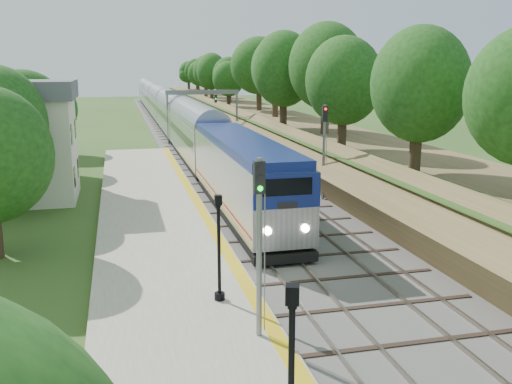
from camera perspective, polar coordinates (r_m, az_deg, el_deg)
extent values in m
cube|color=#4C4944|center=(71.54, -6.27, 5.35)|extent=(9.50, 170.00, 0.12)
cube|color=gray|center=(71.23, -8.45, 5.37)|extent=(0.08, 170.00, 0.16)
cube|color=gray|center=(71.37, -7.30, 5.42)|extent=(0.08, 170.00, 0.16)
cube|color=gray|center=(71.69, -5.25, 5.50)|extent=(0.08, 170.00, 0.16)
cube|color=gray|center=(71.91, -4.11, 5.55)|extent=(0.08, 170.00, 0.16)
cube|color=gray|center=(27.89, -9.19, -6.00)|extent=(6.40, 68.00, 0.38)
cube|color=gold|center=(28.16, -3.39, -5.25)|extent=(0.55, 68.00, 0.01)
cube|color=brown|center=(73.18, 1.15, 6.72)|extent=(9.00, 170.00, 3.00)
cube|color=brown|center=(72.31, -1.86, 6.49)|extent=(4.47, 170.00, 4.54)
cylinder|color=#332316|center=(72.58, 0.00, 8.91)|extent=(0.60, 0.60, 2.62)
sphere|color=#153D10|center=(72.43, 0.00, 11.72)|extent=(5.70, 5.70, 5.70)
cylinder|color=#332316|center=(121.68, -5.64, 10.35)|extent=(0.60, 0.60, 2.62)
sphere|color=#153D10|center=(121.60, -5.68, 12.02)|extent=(5.70, 5.70, 5.70)
cube|color=beige|center=(41.38, -23.22, 3.80)|extent=(8.00, 6.00, 6.80)
cube|color=#55585D|center=(41.02, -23.70, 9.32)|extent=(8.60, 6.60, 1.20)
cube|color=black|center=(39.38, -17.68, 1.46)|extent=(0.05, 1.10, 1.30)
cube|color=black|center=(42.91, -17.37, 2.36)|extent=(0.05, 1.10, 1.30)
cube|color=black|center=(38.96, -17.95, 5.50)|extent=(0.05, 1.10, 1.30)
cube|color=black|center=(42.53, -17.62, 6.07)|extent=(0.05, 1.10, 1.30)
cylinder|color=slate|center=(65.89, -8.81, 7.32)|extent=(0.24, 0.24, 6.20)
cylinder|color=slate|center=(67.04, -1.92, 7.55)|extent=(0.24, 0.24, 6.20)
cube|color=slate|center=(66.16, -5.39, 9.91)|extent=(8.40, 0.25, 0.50)
cube|color=black|center=(65.73, -7.54, 9.19)|extent=(0.30, 0.20, 0.90)
cube|color=black|center=(66.28, -4.05, 9.29)|extent=(0.30, 0.20, 0.90)
cylinder|color=#332316|center=(37.55, -20.89, -0.20)|extent=(0.60, 0.60, 2.45)
sphere|color=#153D10|center=(37.00, -21.29, 4.83)|extent=(5.32, 5.32, 5.32)
cylinder|color=#332316|center=(53.20, -18.85, 3.52)|extent=(0.60, 0.60, 2.45)
sphere|color=#153D10|center=(52.82, -19.10, 7.08)|extent=(5.32, 5.32, 5.32)
cube|color=black|center=(34.33, -1.37, -1.60)|extent=(2.83, 17.72, 0.62)
cube|color=#B7BAC1|center=(33.89, -1.38, 1.77)|extent=(3.08, 18.46, 3.49)
cube|color=navy|center=(33.57, -1.40, 5.07)|extent=(2.95, 17.72, 0.45)
cube|color=navy|center=(24.90, 3.13, 0.07)|extent=(3.05, 0.10, 1.54)
cube|color=black|center=(24.82, 3.16, 0.51)|extent=(2.26, 0.06, 0.77)
cube|color=maroon|center=(34.13, -1.37, -0.18)|extent=(3.10, 18.09, 0.10)
cube|color=#B7BAC1|center=(53.51, -5.97, 5.32)|extent=(3.08, 20.51, 4.00)
cube|color=#B7BAC1|center=(74.37, -8.19, 7.30)|extent=(3.08, 20.51, 4.00)
cube|color=#B7BAC1|center=(95.33, -9.44, 8.40)|extent=(3.08, 20.51, 4.00)
cube|color=#B7BAC1|center=(116.35, -10.25, 9.10)|extent=(3.08, 20.51, 4.00)
cube|color=#B7BAC1|center=(137.40, -10.81, 9.59)|extent=(3.08, 20.51, 4.00)
cube|color=black|center=(11.53, 3.66, -10.19)|extent=(0.35, 0.35, 0.39)
cube|color=silver|center=(11.53, 3.66, -10.19)|extent=(0.25, 0.25, 0.29)
cylinder|color=black|center=(21.80, -3.65, -10.35)|extent=(0.40, 0.40, 0.27)
cylinder|color=black|center=(21.18, -3.72, -5.94)|extent=(0.13, 0.13, 3.54)
cube|color=black|center=(20.64, -3.80, -0.80)|extent=(0.26, 0.26, 0.36)
cube|color=silver|center=(20.64, -3.80, -0.80)|extent=(0.18, 0.18, 0.27)
cylinder|color=slate|center=(18.08, 0.31, -5.77)|extent=(0.18, 0.18, 5.87)
cube|color=black|center=(17.48, 0.32, 1.48)|extent=(0.34, 0.22, 1.01)
cylinder|color=#0CE526|center=(17.36, 0.43, 1.40)|extent=(0.16, 0.06, 0.16)
cylinder|color=slate|center=(38.28, 6.79, 3.94)|extent=(0.18, 0.18, 6.35)
cube|color=black|center=(37.98, 6.89, 7.76)|extent=(0.35, 0.23, 1.02)
cylinder|color=#FF0C0C|center=(37.86, 6.97, 7.74)|extent=(0.16, 0.06, 0.16)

